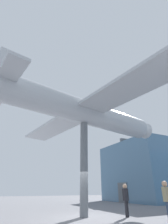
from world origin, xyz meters
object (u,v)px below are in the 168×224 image
visitor_person (126,197)px  visitor_second (167,197)px  suspended_airplane (86,112)px  support_pylon_central (84,165)px

visitor_person → visitor_second: bearing=-99.5°
visitor_person → suspended_airplane: bearing=125.8°
visitor_second → visitor_person: bearing=94.2°
support_pylon_central → suspended_airplane: (-0.03, 0.14, 3.78)m
support_pylon_central → visitor_second: support_pylon_central is taller
suspended_airplane → visitor_person: 6.13m
visitor_person → visitor_second: visitor_second is taller
suspended_airplane → visitor_second: bearing=29.5°
visitor_person → support_pylon_central: bearing=127.7°
suspended_airplane → visitor_second: suspended_airplane is taller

